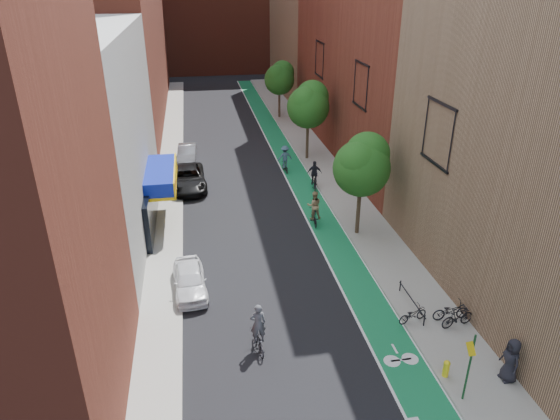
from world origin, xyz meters
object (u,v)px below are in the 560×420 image
parked_car_white (190,280)px  fire_hydrant (446,368)px  parked_car_black (188,178)px  pedestrian (511,360)px  parked_car_silver (187,154)px  cyclist_lane_near (314,210)px  cyclist_lead (258,334)px  cyclist_lane_far (285,159)px  cyclist_lane_mid (315,179)px

parked_car_white → fire_hydrant: parked_car_white is taller
parked_car_black → pedestrian: bearing=-63.8°
parked_car_silver → cyclist_lane_near: size_ratio=1.92×
cyclist_lead → cyclist_lane_far: cyclist_lead is taller
cyclist_lane_mid → fire_hydrant: (0.60, -19.76, -0.30)m
parked_car_black → fire_hydrant: (9.87, -21.67, -0.22)m
cyclist_lane_near → cyclist_lane_far: cyclist_lane_near is taller
cyclist_lane_mid → cyclist_lane_far: 4.29m
parked_car_white → cyclist_lane_near: 10.14m
parked_car_silver → cyclist_lane_near: bearing=-55.6°
parked_car_black → cyclist_lane_far: cyclist_lane_far is taller
cyclist_lane_near → cyclist_lane_far: 9.58m
parked_car_silver → pedestrian: pedestrian is taller
parked_car_white → cyclist_lane_near: size_ratio=1.78×
parked_car_black → cyclist_lead: 18.85m
cyclist_lane_near → fire_hydrant: 14.34m
cyclist_lane_mid → fire_hydrant: 19.77m
cyclist_lane_near → fire_hydrant: bearing=101.5°
parked_car_black → parked_car_white: bearing=-92.6°
cyclist_lane_mid → cyclist_lane_far: (-1.50, 4.02, 0.20)m
cyclist_lane_far → fire_hydrant: cyclist_lane_far is taller
cyclist_lead → fire_hydrant: (7.06, -3.03, -0.23)m
cyclist_lane_mid → pedestrian: cyclist_lane_mid is taller
cyclist_lead → cyclist_lane_near: size_ratio=1.00×
parked_car_white → pedestrian: bearing=-38.6°
cyclist_lane_mid → fire_hydrant: cyclist_lane_mid is taller
pedestrian → fire_hydrant: 2.43m
cyclist_lane_far → pedestrian: size_ratio=1.14×
parked_car_white → cyclist_lane_near: bearing=34.7°
fire_hydrant → cyclist_lead: bearing=156.8°
parked_car_white → fire_hydrant: (9.90, -7.89, -0.12)m
cyclist_lane_mid → cyclist_lane_near: bearing=86.5°
parked_car_white → fire_hydrant: size_ratio=5.23×
parked_car_silver → cyclist_lead: 24.73m
cyclist_lane_near → pedestrian: size_ratio=1.17×
parked_car_silver → pedestrian: bearing=-62.8°
cyclist_lane_near → pedestrian: cyclist_lane_near is taller
parked_car_silver → cyclist_lane_mid: (9.30, -7.84, 0.15)m
fire_hydrant → cyclist_lane_mid: bearing=91.7°
cyclist_lane_near → cyclist_lane_mid: bearing=-100.2°
parked_car_black → parked_car_silver: bearing=87.8°
parked_car_white → parked_car_silver: size_ratio=0.93×
cyclist_lead → parked_car_silver: bearing=-88.6°
pedestrian → cyclist_lane_near: bearing=-166.2°
cyclist_lane_near → parked_car_black: bearing=-39.8°
parked_car_black → cyclist_lead: (2.81, -18.64, 0.02)m
cyclist_lead → parked_car_black: bearing=-86.6°
cyclist_lead → pedestrian: (9.36, -3.61, 0.32)m
cyclist_lane_near → pedestrian: bearing=109.7°
parked_car_white → cyclist_lane_far: 17.70m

